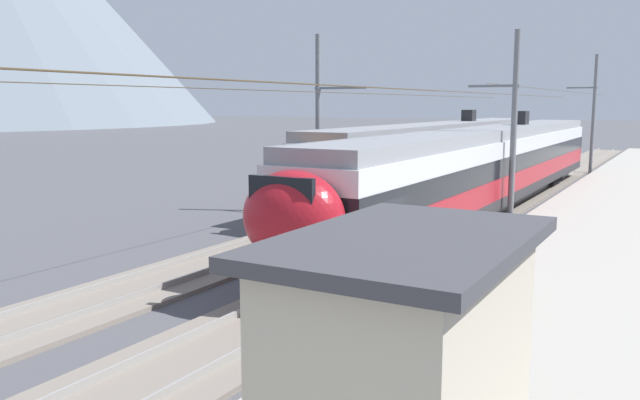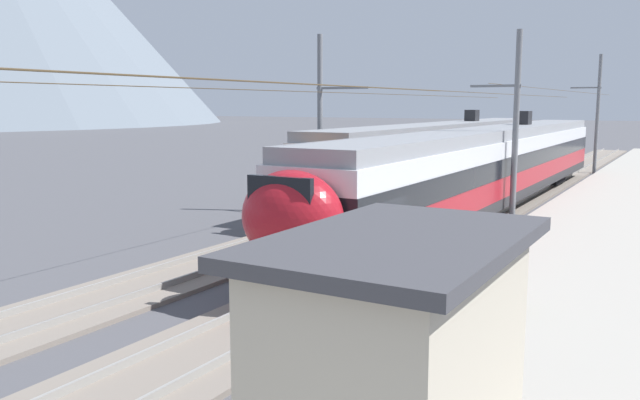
{
  "view_description": "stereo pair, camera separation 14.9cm",
  "coord_description": "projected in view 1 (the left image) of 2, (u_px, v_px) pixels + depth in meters",
  "views": [
    {
      "loc": [
        -14.76,
        -6.98,
        4.9
      ],
      "look_at": [
        1.51,
        2.35,
        2.14
      ],
      "focal_mm": 36.59,
      "sensor_mm": 36.0,
      "label": 1
    },
    {
      "loc": [
        -14.69,
        -7.11,
        4.9
      ],
      "look_at": [
        1.51,
        2.35,
        2.14
      ],
      "focal_mm": 36.59,
      "sensor_mm": 36.0,
      "label": 2
    }
  ],
  "objects": [
    {
      "name": "train_far_track",
      "position": [
        441.0,
        152.0,
        37.08
      ],
      "size": [
        31.25,
        2.95,
        4.27
      ],
      "color": "#2D2D30",
      "rests_on": "track_far"
    },
    {
      "name": "potted_plant_platform_edge",
      "position": [
        508.0,
        293.0,
        14.5
      ],
      "size": [
        0.48,
        0.48,
        0.66
      ],
      "color": "brown",
      "rests_on": "platform_slab"
    },
    {
      "name": "potted_plant_by_shelter",
      "position": [
        483.0,
        264.0,
        16.83
      ],
      "size": [
        0.55,
        0.55,
        0.79
      ],
      "color": "brown",
      "rests_on": "platform_slab"
    },
    {
      "name": "handbag_beside_passenger",
      "position": [
        388.0,
        338.0,
        12.26
      ],
      "size": [
        0.32,
        0.18,
        0.45
      ],
      "color": "black",
      "rests_on": "platform_slab"
    },
    {
      "name": "catenary_mast_east",
      "position": [
        592.0,
        113.0,
        45.55
      ],
      "size": [
        41.91,
        2.03,
        8.32
      ],
      "color": "slate",
      "rests_on": "ground"
    },
    {
      "name": "platform_slab",
      "position": [
        560.0,
        318.0,
        14.49
      ],
      "size": [
        120.0,
        7.05,
        0.37
      ],
      "primitive_type": "cube",
      "color": "#A39E93",
      "rests_on": "ground"
    },
    {
      "name": "catenary_mast_mid",
      "position": [
        511.0,
        126.0,
        25.85
      ],
      "size": [
        41.91,
        2.03,
        7.78
      ],
      "color": "slate",
      "rests_on": "ground"
    },
    {
      "name": "train_near_platform",
      "position": [
        490.0,
        164.0,
        29.51
      ],
      "size": [
        34.95,
        2.86,
        4.27
      ],
      "color": "#2D2D30",
      "rests_on": "track_near"
    },
    {
      "name": "ground_plane",
      "position": [
        370.0,
        296.0,
        16.82
      ],
      "size": [
        400.0,
        400.0,
        0.0
      ],
      "primitive_type": "plane",
      "color": "#4C4C51"
    },
    {
      "name": "passenger_walking",
      "position": [
        374.0,
        316.0,
        11.16
      ],
      "size": [
        0.53,
        0.22,
        1.69
      ],
      "color": "#383842",
      "rests_on": "platform_slab"
    },
    {
      "name": "platform_shelter",
      "position": [
        406.0,
        370.0,
        7.27
      ],
      "size": [
        3.83,
        2.39,
        3.14
      ],
      "color": "#B7AD99",
      "rests_on": "platform_slab"
    },
    {
      "name": "catenary_mast_far_side",
      "position": [
        321.0,
        122.0,
        29.2
      ],
      "size": [
        41.91,
        2.57,
        7.96
      ],
      "color": "slate",
      "rests_on": "ground"
    },
    {
      "name": "track_far",
      "position": [
        204.0,
        267.0,
        19.52
      ],
      "size": [
        120.0,
        3.0,
        0.28
      ],
      "color": "slate",
      "rests_on": "ground"
    },
    {
      "name": "platform_sign",
      "position": [
        423.0,
        246.0,
        13.69
      ],
      "size": [
        0.7,
        0.08,
        2.16
      ],
      "color": "#59595B",
      "rests_on": "platform_slab"
    },
    {
      "name": "track_near",
      "position": [
        336.0,
        288.0,
        17.3
      ],
      "size": [
        120.0,
        3.0,
        0.28
      ],
      "color": "slate",
      "rests_on": "ground"
    }
  ]
}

